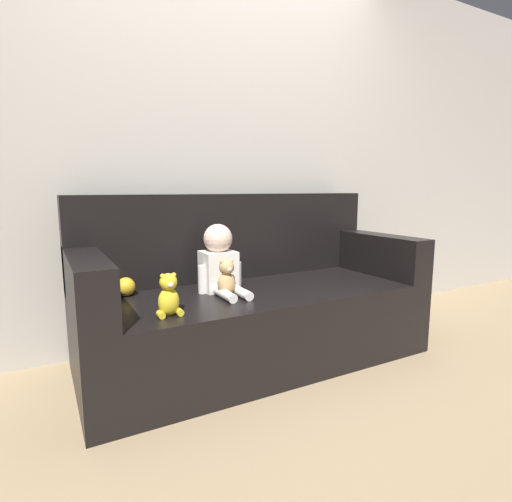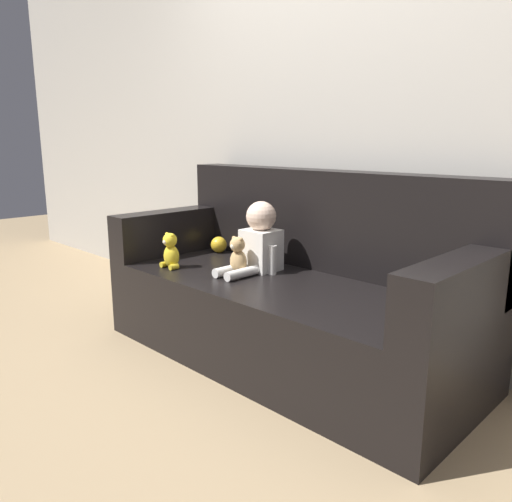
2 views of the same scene
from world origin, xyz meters
name	(u,v)px [view 1 (image 1 of 2)]	position (x,y,z in m)	size (l,w,h in m)	color
ground_plane	(256,358)	(0.00, 0.00, 0.00)	(12.00, 12.00, 0.00)	#9E8460
wall_back	(219,141)	(0.00, 0.51, 1.30)	(8.00, 0.05, 2.60)	#ADA89E
couch	(251,301)	(0.00, 0.06, 0.33)	(1.96, 0.84, 0.96)	black
person_baby	(219,262)	(-0.21, 0.04, 0.59)	(0.26, 0.37, 0.37)	white
teddy_bear_brown	(227,278)	(-0.23, -0.10, 0.53)	(0.10, 0.09, 0.20)	tan
plush_toy_side	(169,296)	(-0.59, -0.27, 0.52)	(0.12, 0.09, 0.20)	yellow
toy_ball	(126,287)	(-0.69, 0.17, 0.48)	(0.10, 0.10, 0.10)	gold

